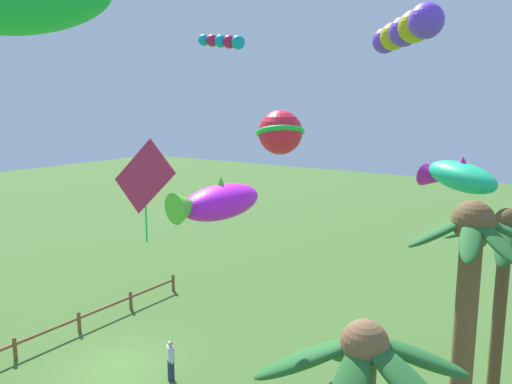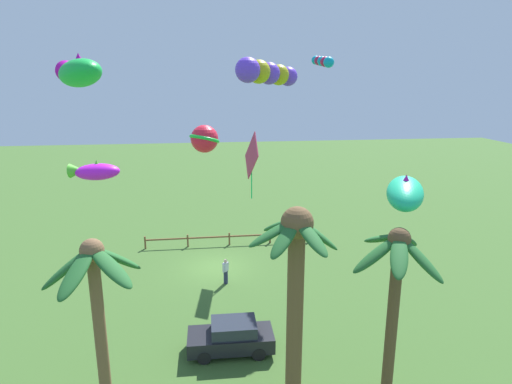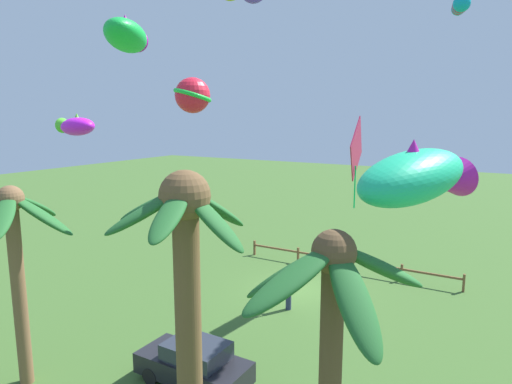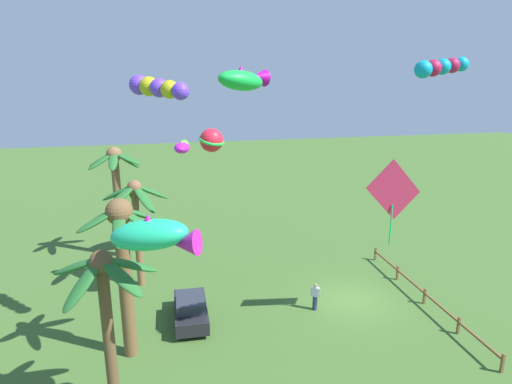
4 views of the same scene
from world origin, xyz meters
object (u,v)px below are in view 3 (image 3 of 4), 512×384
(spectator_0, at_px, (289,293))
(kite_fish_5, at_px, (76,126))
(palm_tree_0, at_px, (13,238))
(kite_tube_6, at_px, (460,6))
(palm_tree_2, at_px, (331,320))
(kite_ball_2, at_px, (193,95))
(kite_diamond_4, at_px, (356,151))
(palm_tree_1, at_px, (186,267))
(kite_fish_1, at_px, (127,36))
(parked_car_0, at_px, (194,363))
(kite_fish_3, at_px, (417,177))

(spectator_0, bearing_deg, kite_fish_5, 50.82)
(palm_tree_0, xyz_separation_m, kite_tube_6, (-11.40, -11.91, 8.13))
(palm_tree_0, xyz_separation_m, palm_tree_2, (-10.96, 0.57, 0.06))
(kite_ball_2, xyz_separation_m, kite_diamond_4, (-3.08, -8.61, -2.34))
(kite_diamond_4, bearing_deg, palm_tree_2, 105.88)
(kite_diamond_4, bearing_deg, palm_tree_0, 60.97)
(palm_tree_1, bearing_deg, kite_tube_6, -109.05)
(kite_fish_1, relative_size, kite_fish_5, 1.88)
(parked_car_0, relative_size, kite_fish_5, 1.84)
(kite_fish_1, distance_m, kite_diamond_4, 11.76)
(kite_diamond_4, bearing_deg, spectator_0, 57.80)
(kite_ball_2, bearing_deg, parked_car_0, 122.83)
(kite_fish_1, height_order, kite_diamond_4, kite_fish_1)
(palm_tree_0, height_order, kite_fish_1, kite_fish_1)
(palm_tree_2, distance_m, kite_fish_3, 3.39)
(spectator_0, relative_size, kite_fish_5, 0.74)
(kite_fish_3, bearing_deg, kite_fish_1, -22.25)
(kite_fish_5, distance_m, kite_tube_6, 15.49)
(palm_tree_1, relative_size, palm_tree_2, 1.12)
(palm_tree_1, bearing_deg, palm_tree_2, 174.42)
(parked_car_0, relative_size, kite_tube_6, 1.68)
(palm_tree_1, bearing_deg, kite_fish_5, -22.57)
(kite_fish_5, bearing_deg, kite_ball_2, -163.52)
(palm_tree_0, height_order, palm_tree_2, palm_tree_2)
(kite_diamond_4, xyz_separation_m, kite_tube_6, (-4.25, 0.96, 5.91))
(palm_tree_2, height_order, kite_fish_5, kite_fish_5)
(parked_car_0, distance_m, kite_fish_5, 9.49)
(palm_tree_1, xyz_separation_m, palm_tree_2, (-3.75, 0.37, -0.28))
(kite_fish_1, xyz_separation_m, kite_diamond_4, (-8.76, -5.92, -5.16))
(kite_fish_5, bearing_deg, kite_fish_1, -72.60)
(palm_tree_1, height_order, kite_fish_1, kite_fish_1)
(palm_tree_2, xyz_separation_m, parked_car_0, (5.96, -3.37, -4.39))
(kite_fish_1, distance_m, kite_fish_3, 15.49)
(kite_ball_2, distance_m, kite_fish_3, 8.69)
(palm_tree_0, distance_m, palm_tree_2, 10.98)
(kite_ball_2, bearing_deg, spectator_0, -101.37)
(kite_ball_2, xyz_separation_m, kite_tube_6, (-7.34, -7.66, 3.58))
(kite_fish_5, height_order, kite_tube_6, kite_tube_6)
(parked_car_0, xyz_separation_m, spectator_0, (-0.16, -6.92, 0.06))
(kite_tube_6, bearing_deg, palm_tree_2, 88.01)
(kite_diamond_4, relative_size, kite_fish_5, 2.09)
(parked_car_0, height_order, kite_fish_1, kite_fish_1)
(kite_fish_3, bearing_deg, palm_tree_1, 18.03)
(palm_tree_2, bearing_deg, kite_ball_2, -34.93)
(palm_tree_2, distance_m, kite_tube_6, 14.87)
(kite_ball_2, height_order, kite_tube_6, kite_tube_6)
(kite_diamond_4, relative_size, kite_tube_6, 1.91)
(parked_car_0, bearing_deg, kite_ball_2, -57.17)
(palm_tree_1, distance_m, parked_car_0, 5.97)
(kite_fish_3, bearing_deg, kite_tube_6, -86.57)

